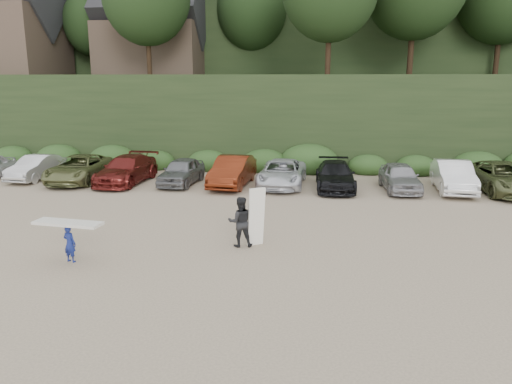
# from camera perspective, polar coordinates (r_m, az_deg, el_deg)

# --- Properties ---
(ground) EXTENTS (120.00, 120.00, 0.00)m
(ground) POSITION_cam_1_polar(r_m,az_deg,el_deg) (17.49, 2.00, -6.44)
(ground) COLOR tan
(ground) RESTS_ON ground
(hillside_backdrop) EXTENTS (90.00, 41.50, 28.00)m
(hillside_backdrop) POSITION_cam_1_polar(r_m,az_deg,el_deg) (52.67, 5.53, 18.78)
(hillside_backdrop) COLOR black
(hillside_backdrop) RESTS_ON ground
(parked_cars) EXTENTS (39.51, 5.81, 1.61)m
(parked_cars) POSITION_cam_1_polar(r_m,az_deg,el_deg) (26.98, 7.10, 2.05)
(parked_cars) COLOR silver
(parked_cars) RESTS_ON ground
(child_surfer) EXTENTS (2.30, 0.90, 1.34)m
(child_surfer) POSITION_cam_1_polar(r_m,az_deg,el_deg) (17.03, -20.60, -4.58)
(child_surfer) COLOR navy
(child_surfer) RESTS_ON ground
(adult_surfer) EXTENTS (1.37, 0.85, 2.11)m
(adult_surfer) POSITION_cam_1_polar(r_m,az_deg,el_deg) (17.43, -1.64, -3.37)
(adult_surfer) COLOR black
(adult_surfer) RESTS_ON ground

